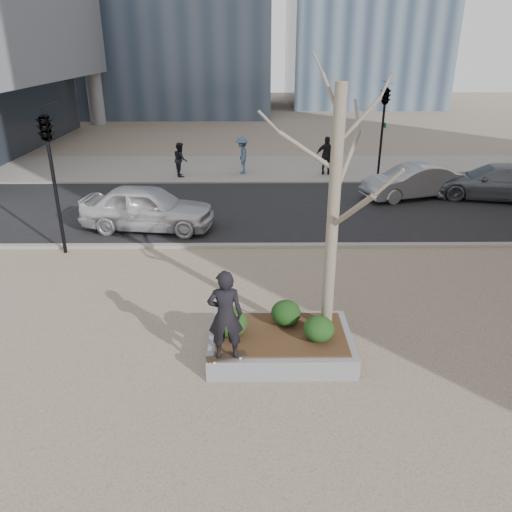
{
  "coord_description": "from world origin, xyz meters",
  "views": [
    {
      "loc": [
        0.4,
        -9.0,
        6.13
      ],
      "look_at": [
        0.5,
        2.0,
        1.4
      ],
      "focal_mm": 35.0,
      "sensor_mm": 36.0,
      "label": 1
    }
  ],
  "objects_px": {
    "skateboard": "(227,358)",
    "police_car": "(148,208)",
    "skateboarder": "(225,315)",
    "planter": "(280,344)"
  },
  "relations": [
    {
      "from": "skateboard",
      "to": "skateboarder",
      "type": "xyz_separation_m",
      "value": [
        0.0,
        0.0,
        0.95
      ]
    },
    {
      "from": "skateboarder",
      "to": "skateboard",
      "type": "bearing_deg",
      "value": 180.0
    },
    {
      "from": "skateboarder",
      "to": "police_car",
      "type": "xyz_separation_m",
      "value": [
        -3.14,
        8.6,
        -0.63
      ]
    },
    {
      "from": "planter",
      "to": "skateboarder",
      "type": "relative_size",
      "value": 1.64
    },
    {
      "from": "police_car",
      "to": "skateboard",
      "type": "bearing_deg",
      "value": -152.74
    },
    {
      "from": "skateboard",
      "to": "police_car",
      "type": "bearing_deg",
      "value": 93.6
    },
    {
      "from": "planter",
      "to": "skateboarder",
      "type": "bearing_deg",
      "value": -141.34
    },
    {
      "from": "police_car",
      "to": "skateboarder",
      "type": "bearing_deg",
      "value": -152.74
    },
    {
      "from": "skateboard",
      "to": "skateboarder",
      "type": "distance_m",
      "value": 0.95
    },
    {
      "from": "skateboard",
      "to": "police_car",
      "type": "xyz_separation_m",
      "value": [
        -3.14,
        8.6,
        0.32
      ]
    }
  ]
}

